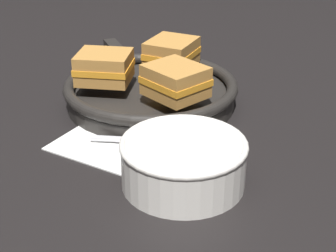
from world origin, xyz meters
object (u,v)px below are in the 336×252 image
(skillet, at_px, (150,91))
(sandwich_near_left, at_px, (172,53))
(spoon, at_px, (172,141))
(sandwich_near_right, at_px, (104,67))
(soup_bowl, at_px, (183,160))
(sandwich_far_left, at_px, (176,81))

(skillet, height_order, sandwich_near_left, sandwich_near_left)
(spoon, xyz_separation_m, sandwich_near_right, (-0.16, 0.06, 0.06))
(soup_bowl, xyz_separation_m, skillet, (-0.17, 0.18, -0.01))
(skillet, bearing_deg, sandwich_far_left, -25.81)
(spoon, height_order, sandwich_near_right, sandwich_near_right)
(skillet, bearing_deg, sandwich_near_right, -143.87)
(soup_bowl, bearing_deg, sandwich_near_right, 149.34)
(soup_bowl, bearing_deg, sandwich_near_left, 124.60)
(sandwich_near_left, bearing_deg, sandwich_far_left, -55.48)
(spoon, xyz_separation_m, sandwich_far_left, (-0.04, 0.07, 0.06))
(soup_bowl, bearing_deg, sandwich_far_left, 124.67)
(skillet, relative_size, sandwich_near_right, 3.30)
(sandwich_near_left, xyz_separation_m, sandwich_near_right, (-0.05, -0.11, 0.00))
(skillet, xyz_separation_m, sandwich_near_left, (-0.00, 0.07, 0.04))
(soup_bowl, distance_m, sandwich_far_left, 0.18)
(sandwich_near_right, bearing_deg, sandwich_near_left, 64.52)
(soup_bowl, height_order, sandwich_far_left, sandwich_far_left)
(spoon, height_order, sandwich_far_left, sandwich_far_left)
(soup_bowl, bearing_deg, skillet, 133.44)
(sandwich_near_left, height_order, sandwich_far_left, same)
(sandwich_near_left, bearing_deg, soup_bowl, -55.40)
(sandwich_near_left, bearing_deg, sandwich_near_right, -115.48)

